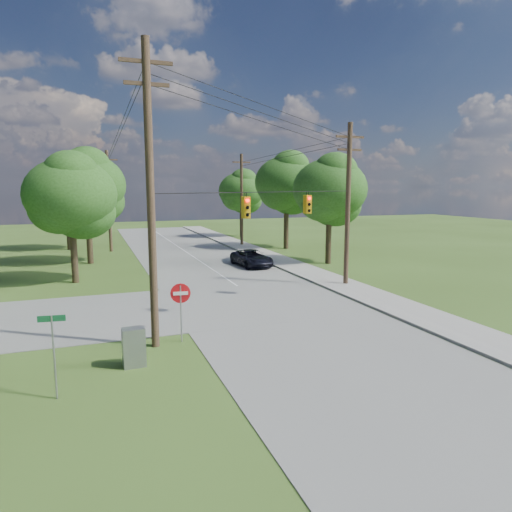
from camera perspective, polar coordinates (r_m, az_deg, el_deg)
name	(u,v)px	position (r m, az deg, el deg)	size (l,w,h in m)	color
ground	(264,336)	(20.19, 0.98, -10.03)	(140.00, 140.00, 0.00)	#38541C
main_road	(265,305)	(25.35, 1.15, -6.09)	(10.00, 100.00, 0.03)	gray
sidewalk_east	(369,294)	(28.39, 13.91, -4.65)	(2.60, 100.00, 0.12)	#A9A89E
pole_sw	(150,193)	(18.40, -13.06, 7.68)	(2.00, 0.32, 12.00)	brown
pole_ne	(348,202)	(30.30, 11.42, 6.59)	(2.00, 0.32, 10.50)	brown
pole_north_e	(242,199)	(50.40, -1.81, 7.13)	(2.00, 0.32, 10.00)	brown
pole_north_w	(109,200)	(47.91, -17.91, 6.64)	(2.00, 0.32, 10.00)	brown
power_lines	(222,145)	(30.68, -4.24, 13.65)	(13.93, 29.62, 4.93)	black
traffic_signals	(279,205)	(24.21, 2.91, 6.34)	(4.91, 3.27, 1.05)	#E0A50D
tree_w_near	(70,195)	(32.88, -22.18, 7.07)	(6.00, 6.00, 8.40)	#453522
tree_w_mid	(86,185)	(40.85, -20.44, 8.27)	(6.40, 6.40, 9.22)	#453522
tree_w_far	(66,189)	(50.90, -22.65, 7.75)	(6.00, 6.00, 8.73)	#453522
tree_e_near	(330,189)	(38.76, 9.20, 8.23)	(6.20, 6.20, 8.81)	#453522
tree_e_mid	(287,182)	(47.94, 3.84, 9.16)	(6.60, 6.60, 9.64)	#453522
tree_e_far	(241,191)	(58.80, -1.85, 8.12)	(5.80, 5.80, 8.32)	#453522
car_main_north	(252,258)	(37.29, -0.54, -0.26)	(2.20, 4.77, 1.32)	black
control_cabinet	(134,347)	(17.40, -15.03, -10.95)	(0.79, 0.57, 1.43)	gray
do_not_enter_sign	(181,300)	(19.27, -9.40, -5.41)	(0.83, 0.17, 2.52)	gray
street_name_sign	(53,346)	(15.35, -23.99, -10.24)	(0.80, 0.13, 2.66)	gray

